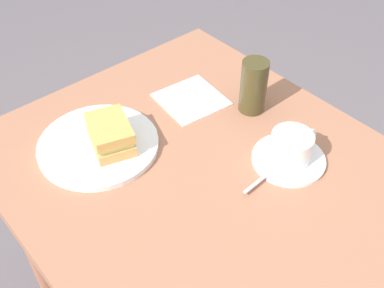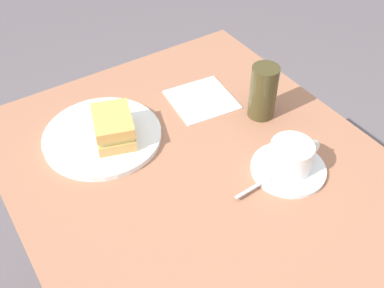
% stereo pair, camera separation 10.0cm
% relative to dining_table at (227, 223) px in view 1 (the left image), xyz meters
% --- Properties ---
extents(dining_table, '(1.06, 0.77, 0.72)m').
position_rel_dining_table_xyz_m(dining_table, '(0.00, 0.00, 0.00)').
color(dining_table, '#A2684C').
rests_on(dining_table, ground_plane).
extents(sandwich_plate, '(0.27, 0.27, 0.01)m').
position_rel_dining_table_xyz_m(sandwich_plate, '(0.28, 0.14, 0.12)').
color(sandwich_plate, white).
rests_on(sandwich_plate, dining_table).
extents(sandwich_front, '(0.13, 0.11, 0.06)m').
position_rel_dining_table_xyz_m(sandwich_front, '(0.26, 0.12, 0.16)').
color(sandwich_front, tan).
rests_on(sandwich_front, sandwich_plate).
extents(coffee_saucer, '(0.16, 0.16, 0.01)m').
position_rel_dining_table_xyz_m(coffee_saucer, '(-0.03, -0.15, 0.12)').
color(coffee_saucer, white).
rests_on(coffee_saucer, dining_table).
extents(coffee_cup, '(0.09, 0.12, 0.06)m').
position_rel_dining_table_xyz_m(coffee_cup, '(-0.03, -0.15, 0.16)').
color(coffee_cup, white).
rests_on(coffee_cup, coffee_saucer).
extents(spoon, '(0.02, 0.10, 0.01)m').
position_rel_dining_table_xyz_m(spoon, '(-0.03, -0.07, 0.13)').
color(spoon, silver).
rests_on(spoon, coffee_saucer).
extents(napkin, '(0.17, 0.17, 0.00)m').
position_rel_dining_table_xyz_m(napkin, '(0.28, -0.13, 0.12)').
color(napkin, white).
rests_on(napkin, dining_table).
extents(drinking_glass, '(0.06, 0.06, 0.13)m').
position_rel_dining_table_xyz_m(drinking_glass, '(0.15, -0.22, 0.18)').
color(drinking_glass, '#433A1D').
rests_on(drinking_glass, dining_table).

